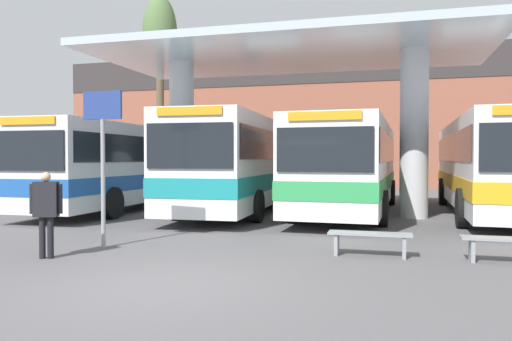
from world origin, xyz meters
The scene contains 11 objects.
ground_plane centered at (0.00, 0.00, 0.00)m, with size 100.00×100.00×0.00m, color #565456.
townhouse_backdrop centered at (0.00, 26.28, 5.26)m, with size 40.00×0.58×9.03m.
station_canopy centered at (0.00, 9.94, 4.72)m, with size 13.05×6.92×5.63m.
transit_bus_left_bay centered at (-6.46, 10.75, 1.73)m, with size 2.94×12.09×3.09m.
transit_bus_center_bay centered at (-1.96, 11.14, 1.82)m, with size 3.18×12.26×3.27m.
transit_bus_right_bay centered at (1.94, 11.15, 1.73)m, with size 3.10×11.73×3.09m.
transit_bus_far_right_bay centered at (6.53, 11.59, 1.76)m, with size 2.94×12.48×3.13m.
waiting_bench_mid_platform centered at (2.95, 3.11, 0.34)m, with size 1.60×0.44×0.46m.
info_sign_platform centered at (-2.60, 2.58, 2.36)m, with size 0.90×0.09×3.34m.
pedestrian_waiting centered at (-2.99, 1.25, 1.01)m, with size 0.60×0.38×1.65m.
poplar_tree_behind_left centered at (-8.71, 17.72, 8.21)m, with size 1.84×1.84×10.63m.
Camera 1 is at (3.37, -6.81, 1.91)m, focal length 35.00 mm.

